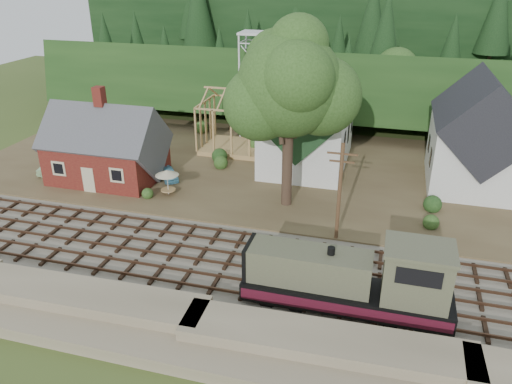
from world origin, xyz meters
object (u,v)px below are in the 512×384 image
(locomotive, at_px, (354,281))
(car_green, at_px, (56,171))
(patio_set, at_px, (167,174))
(car_blue, at_px, (169,174))

(locomotive, xyz_separation_m, car_green, (-30.31, 12.87, -1.31))
(locomotive, bearing_deg, patio_set, 146.05)
(locomotive, height_order, patio_set, locomotive)
(locomotive, distance_m, patio_set, 21.53)
(car_blue, relative_size, car_green, 0.97)
(locomotive, height_order, car_blue, locomotive)
(patio_set, bearing_deg, car_blue, 113.41)
(car_blue, bearing_deg, car_green, 154.60)
(car_blue, xyz_separation_m, patio_set, (1.38, -3.18, 1.43))
(car_green, bearing_deg, locomotive, -129.29)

